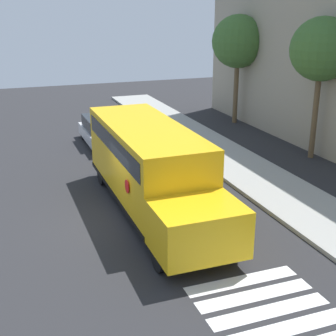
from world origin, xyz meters
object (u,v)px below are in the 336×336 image
at_px(tree_near_sidewalk, 322,50).
at_px(tree_far_sidewalk, 238,42).
at_px(school_bus, 150,164).
at_px(parked_car, 102,131).

distance_m(tree_near_sidewalk, tree_far_sidewalk, 7.76).
relative_size(school_bus, parked_car, 2.10).
xyz_separation_m(school_bus, tree_near_sidewalk, (-3.05, 9.26, 3.41)).
bearing_deg(tree_near_sidewalk, parked_car, -122.31).
bearing_deg(parked_car, tree_far_sidewalk, 102.73).
bearing_deg(parked_car, school_bus, -1.33).
relative_size(parked_car, tree_near_sidewalk, 0.68).
xyz_separation_m(parked_car, tree_near_sidewalk, (5.73, 9.06, 4.41)).
height_order(school_bus, parked_car, school_bus).
height_order(school_bus, tree_far_sidewalk, tree_far_sidewalk).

